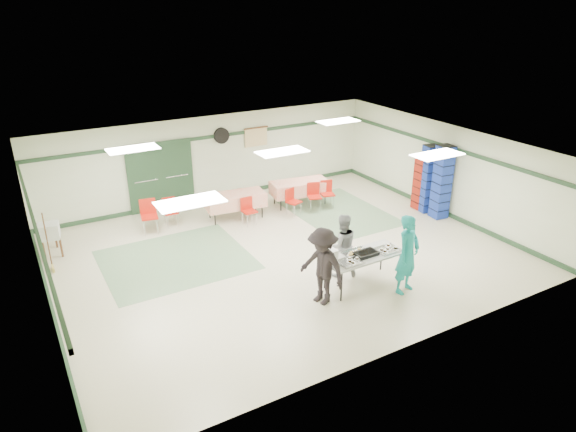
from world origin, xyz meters
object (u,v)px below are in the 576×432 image
chair_c (327,191)px  crate_stack_red (421,183)px  serving_table (363,256)px  chair_loose_b (149,212)px  dining_table_b (235,200)px  office_printer (49,231)px  chair_b (292,199)px  crate_stack_blue_b (442,182)px  crate_stack_blue_a (428,179)px  volunteer_grey (342,246)px  volunteer_teal (408,254)px  volunteer_dark (322,266)px  printer_table (47,232)px  dining_table_a (300,187)px  broom (47,241)px  chair_d (248,208)px  chair_a (314,193)px  chair_loose_a (170,209)px

chair_c → crate_stack_red: 2.88m
serving_table → chair_loose_b: 6.23m
dining_table_b → office_printer: (-5.06, -0.51, 0.36)m
crate_stack_red → serving_table: bearing=-147.1°
serving_table → chair_c: bearing=64.4°
chair_b → chair_loose_b: 4.16m
chair_b → dining_table_b: bearing=140.9°
chair_b → crate_stack_blue_b: 4.40m
dining_table_b → chair_c: 2.90m
crate_stack_blue_b → crate_stack_blue_a: bearing=90.0°
serving_table → volunteer_grey: 0.62m
serving_table → volunteer_teal: volunteer_teal is taller
volunteer_dark → office_printer: (-4.75, 4.57, 0.07)m
chair_c → chair_loose_b: bearing=-172.8°
volunteer_teal → printer_table: (-6.61, 5.83, -0.28)m
volunteer_grey → volunteer_teal: bearing=137.9°
dining_table_a → broom: size_ratio=1.25×
dining_table_a → printer_table: dining_table_a is taller
crate_stack_blue_b → office_printer: (-10.30, 2.43, -0.17)m
chair_b → crate_stack_blue_b: size_ratio=0.36×
chair_c → office_printer: (-7.90, 0.06, 0.42)m
volunteer_grey → chair_d: volunteer_grey is taller
chair_d → crate_stack_red: 5.35m
chair_a → crate_stack_blue_b: (2.87, -2.37, 0.58)m
dining_table_a → chair_loose_a: 4.06m
volunteer_grey → chair_a: 4.13m
crate_stack_blue_a → broom: size_ratio=1.38×
serving_table → chair_loose_a: bearing=115.1°
crate_stack_red → volunteer_dark: bearing=-151.9°
crate_stack_blue_a → chair_d: bearing=160.2°
chair_a → chair_d: size_ratio=1.06×
chair_c → broom: (-7.98, -0.13, 0.27)m
chair_c → volunteer_teal: bearing=-88.0°
volunteer_teal → volunteer_dark: (-1.86, 0.53, -0.04)m
dining_table_b → chair_b: chair_b is taller
volunteer_dark → chair_b: 4.91m
chair_c → crate_stack_red: crate_stack_red is taller
dining_table_b → crate_stack_red: bearing=-15.5°
dining_table_b → office_printer: 5.10m
volunteer_teal → printer_table: 8.82m
chair_a → crate_stack_red: bearing=-10.2°
volunteer_teal → chair_b: (0.03, 5.04, -0.42)m
serving_table → crate_stack_blue_b: size_ratio=0.88×
chair_d → crate_stack_blue_b: size_ratio=0.36×
volunteer_dark → chair_c: 5.52m
serving_table → crate_stack_blue_b: 4.80m
volunteer_teal → office_printer: 8.35m
crate_stack_blue_a → chair_b: bearing=153.4°
chair_loose_a → chair_loose_b: 0.68m
volunteer_dark → chair_c: (3.15, 4.52, -0.35)m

